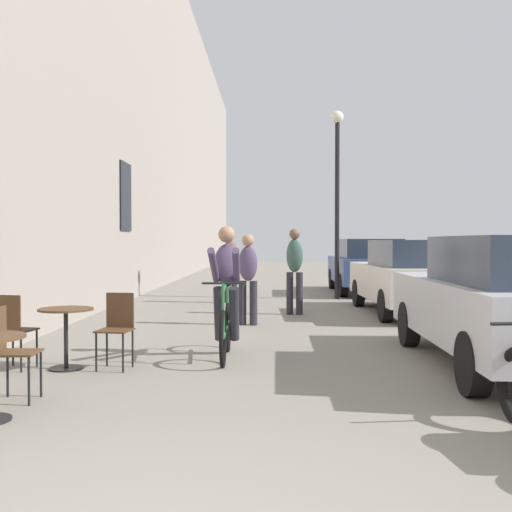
# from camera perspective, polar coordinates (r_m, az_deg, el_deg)

# --- Properties ---
(building_facade_left) EXTENTS (0.54, 68.00, 12.19)m
(building_facade_left) POSITION_cam_1_polar(r_m,az_deg,el_deg) (17.69, -11.90, 16.35)
(building_facade_left) COLOR gray
(building_facade_left) RESTS_ON ground_plane
(cafe_chair_near_toward_street) EXTENTS (0.39, 0.39, 0.89)m
(cafe_chair_near_toward_street) POSITION_cam_1_polar(r_m,az_deg,el_deg) (6.32, -21.77, -7.76)
(cafe_chair_near_toward_street) COLOR black
(cafe_chair_near_toward_street) RESTS_ON ground_plane
(cafe_table_mid) EXTENTS (0.64, 0.64, 0.72)m
(cafe_table_mid) POSITION_cam_1_polar(r_m,az_deg,el_deg) (7.66, -17.12, -6.11)
(cafe_table_mid) COLOR black
(cafe_table_mid) RESTS_ON ground_plane
(cafe_chair_mid_toward_street) EXTENTS (0.42, 0.42, 0.89)m
(cafe_chair_mid_toward_street) POSITION_cam_1_polar(r_m,az_deg,el_deg) (7.57, -12.69, -6.20)
(cafe_chair_mid_toward_street) COLOR black
(cafe_chair_mid_toward_street) RESTS_ON ground_plane
(cafe_chair_mid_toward_wall) EXTENTS (0.45, 0.45, 0.89)m
(cafe_chair_mid_toward_wall) POSITION_cam_1_polar(r_m,az_deg,el_deg) (7.80, -21.51, -6.03)
(cafe_chair_mid_toward_wall) COLOR black
(cafe_chair_mid_toward_wall) RESTS_ON ground_plane
(cyclist_on_bicycle) EXTENTS (0.52, 1.76, 1.74)m
(cyclist_on_bicycle) POSITION_cam_1_polar(r_m,az_deg,el_deg) (8.11, -2.77, -3.58)
(cyclist_on_bicycle) COLOR black
(cyclist_on_bicycle) RESTS_ON ground_plane
(pedestrian_near) EXTENTS (0.36, 0.27, 1.64)m
(pedestrian_near) POSITION_cam_1_polar(r_m,az_deg,el_deg) (11.11, -0.75, -1.67)
(pedestrian_near) COLOR #26262D
(pedestrian_near) RESTS_ON ground_plane
(pedestrian_mid) EXTENTS (0.38, 0.30, 1.77)m
(pedestrian_mid) POSITION_cam_1_polar(r_m,az_deg,el_deg) (12.72, 3.58, -0.93)
(pedestrian_mid) COLOR #26262D
(pedestrian_mid) RESTS_ON ground_plane
(pedestrian_far) EXTENTS (0.36, 0.26, 1.75)m
(pedestrian_far) POSITION_cam_1_polar(r_m,az_deg,el_deg) (15.15, -2.40, -0.61)
(pedestrian_far) COLOR #26262D
(pedestrian_far) RESTS_ON ground_plane
(street_lamp) EXTENTS (0.32, 0.32, 4.90)m
(street_lamp) POSITION_cam_1_polar(r_m,az_deg,el_deg) (16.35, 7.50, 6.97)
(street_lamp) COLOR black
(street_lamp) RESTS_ON ground_plane
(parked_car_nearest) EXTENTS (1.90, 4.42, 1.57)m
(parked_car_nearest) POSITION_cam_1_polar(r_m,az_deg,el_deg) (7.89, 22.28, -3.80)
(parked_car_nearest) COLOR #B7B7BC
(parked_car_nearest) RESTS_ON ground_plane
(parked_car_second) EXTENTS (1.95, 4.37, 1.53)m
(parked_car_second) POSITION_cam_1_polar(r_m,az_deg,el_deg) (13.18, 14.10, -1.78)
(parked_car_second) COLOR beige
(parked_car_second) RESTS_ON ground_plane
(parked_car_third) EXTENTS (1.87, 4.42, 1.57)m
(parked_car_third) POSITION_cam_1_polar(r_m,az_deg,el_deg) (18.29, 10.17, -0.83)
(parked_car_third) COLOR #384C84
(parked_car_third) RESTS_ON ground_plane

